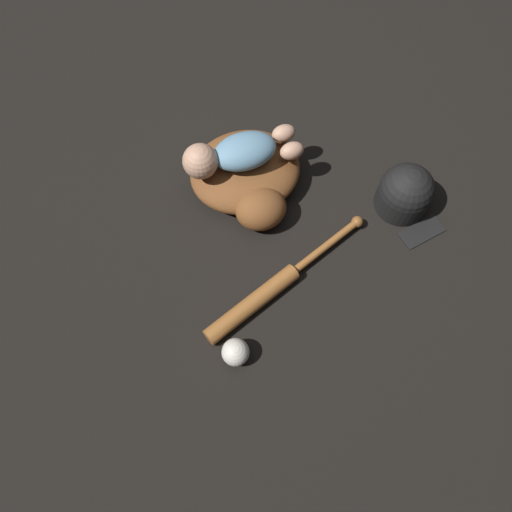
{
  "coord_description": "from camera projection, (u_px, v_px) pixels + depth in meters",
  "views": [
    {
      "loc": [
        -0.13,
        0.75,
        1.22
      ],
      "look_at": [
        -0.08,
        0.22,
        0.07
      ],
      "focal_mm": 35.0,
      "sensor_mm": 36.0,
      "label": 1
    }
  ],
  "objects": [
    {
      "name": "baseball_cap",
      "position": [
        405.0,
        193.0,
        1.36
      ],
      "size": [
        0.2,
        0.22,
        0.15
      ],
      "color": "black",
      "rests_on": "ground"
    },
    {
      "name": "baseball_glove",
      "position": [
        248.0,
        177.0,
        1.39
      ],
      "size": [
        0.4,
        0.39,
        0.11
      ],
      "color": "brown",
      "rests_on": "ground"
    },
    {
      "name": "ground_plane",
      "position": [
        233.0,
        195.0,
        1.43
      ],
      "size": [
        6.0,
        6.0,
        0.0
      ],
      "primitive_type": "plane",
      "color": "black"
    },
    {
      "name": "baseball_bat",
      "position": [
        268.0,
        291.0,
        1.28
      ],
      "size": [
        0.4,
        0.39,
        0.05
      ],
      "color": "#9E602D",
      "rests_on": "ground"
    },
    {
      "name": "baseball",
      "position": [
        236.0,
        352.0,
        1.2
      ],
      "size": [
        0.07,
        0.07,
        0.07
      ],
      "color": "silver",
      "rests_on": "ground"
    },
    {
      "name": "baby_figure",
      "position": [
        236.0,
        153.0,
        1.31
      ],
      "size": [
        0.32,
        0.21,
        0.09
      ],
      "color": "#6693B2",
      "rests_on": "baseball_glove"
    }
  ]
}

